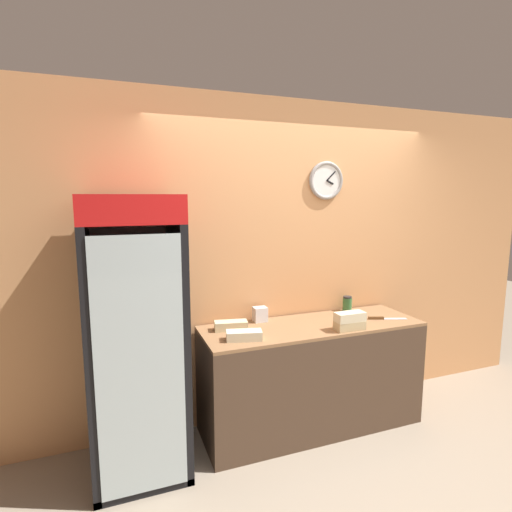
% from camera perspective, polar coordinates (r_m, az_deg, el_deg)
% --- Properties ---
extents(ground_plane, '(14.00, 14.00, 0.00)m').
position_cam_1_polar(ground_plane, '(3.10, 16.33, -29.84)').
color(ground_plane, gray).
extents(wall_back, '(5.20, 0.09, 2.70)m').
position_cam_1_polar(wall_back, '(3.50, 5.55, -0.61)').
color(wall_back, tan).
rests_on(wall_back, ground_plane).
extents(prep_counter, '(1.81, 0.59, 0.88)m').
position_cam_1_polar(prep_counter, '(3.47, 7.91, -16.55)').
color(prep_counter, '#4C3828').
rests_on(prep_counter, ground_plane).
extents(beverage_cooler, '(0.63, 0.67, 1.92)m').
position_cam_1_polar(beverage_cooler, '(2.90, -16.91, -9.32)').
color(beverage_cooler, black).
rests_on(beverage_cooler, ground_plane).
extents(sandwich_stack_bottom, '(0.24, 0.11, 0.07)m').
position_cam_1_polar(sandwich_stack_bottom, '(3.23, 13.22, -9.63)').
color(sandwich_stack_bottom, tan).
rests_on(sandwich_stack_bottom, prep_counter).
extents(sandwich_stack_middle, '(0.24, 0.11, 0.07)m').
position_cam_1_polar(sandwich_stack_middle, '(3.20, 13.27, -8.44)').
color(sandwich_stack_middle, beige).
rests_on(sandwich_stack_middle, sandwich_stack_bottom).
extents(sandwich_flat_left, '(0.28, 0.17, 0.07)m').
position_cam_1_polar(sandwich_flat_left, '(2.94, -1.71, -11.26)').
color(sandwich_flat_left, beige).
rests_on(sandwich_flat_left, prep_counter).
extents(sandwich_flat_right, '(0.27, 0.15, 0.07)m').
position_cam_1_polar(sandwich_flat_right, '(3.15, -3.59, -9.89)').
color(sandwich_flat_right, beige).
rests_on(sandwich_flat_right, prep_counter).
extents(chefs_knife, '(0.32, 0.14, 0.02)m').
position_cam_1_polar(chefs_knife, '(3.57, 17.56, -8.47)').
color(chefs_knife, silver).
rests_on(chefs_knife, prep_counter).
extents(condiment_jar, '(0.08, 0.08, 0.14)m').
position_cam_1_polar(condiment_jar, '(3.72, 12.91, -6.67)').
color(condiment_jar, '#336B38').
rests_on(condiment_jar, prep_counter).
extents(napkin_dispenser, '(0.11, 0.09, 0.12)m').
position_cam_1_polar(napkin_dispenser, '(3.34, 0.57, -8.33)').
color(napkin_dispenser, silver).
rests_on(napkin_dispenser, prep_counter).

